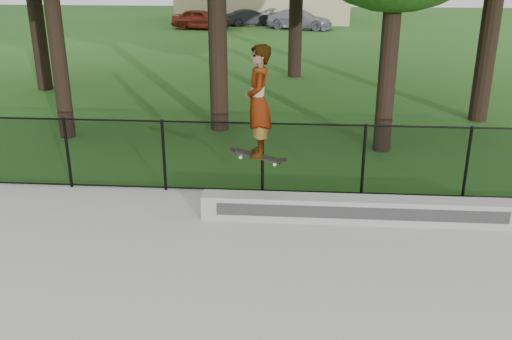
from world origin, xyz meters
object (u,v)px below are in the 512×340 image
object	(u,v)px
car_c	(300,19)
skater_airborne	(258,103)
car_a	(201,19)
grind_ledge	(360,210)
car_b	(251,17)

from	to	relation	value
car_c	skater_airborne	distance (m)	28.63
car_a	car_c	size ratio (longest dim) A/B	0.94
grind_ledge	car_c	xyz separation A→B (m)	(-1.22, 28.55, 0.33)
car_a	car_b	bearing A→B (deg)	-43.11
car_c	skater_airborne	world-z (taller)	skater_airborne
car_a	car_b	world-z (taller)	car_a
skater_airborne	car_a	bearing A→B (deg)	101.61
car_a	skater_airborne	size ratio (longest dim) A/B	1.75
car_b	car_a	bearing A→B (deg)	109.07
grind_ledge	car_a	size ratio (longest dim) A/B	1.55
car_a	skater_airborne	bearing A→B (deg)	-157.57
skater_airborne	car_c	bearing A→B (deg)	88.74
car_a	car_c	distance (m)	6.41
grind_ledge	car_b	size ratio (longest dim) A/B	1.93
grind_ledge	car_a	bearing A→B (deg)	105.19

